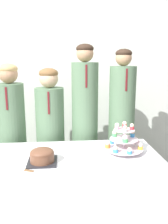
# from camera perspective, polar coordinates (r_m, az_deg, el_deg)

# --- Properties ---
(wall_back) EXTENTS (9.00, 0.06, 2.70)m
(wall_back) POSITION_cam_1_polar(r_m,az_deg,el_deg) (3.16, -4.60, 9.73)
(wall_back) COLOR silver
(wall_back) RESTS_ON ground_plane
(table) EXTENTS (1.51, 0.70, 0.72)m
(table) POSITION_cam_1_polar(r_m,az_deg,el_deg) (2.16, -3.67, -19.21)
(table) COLOR white
(table) RESTS_ON ground_plane
(round_cake) EXTENTS (0.22, 0.22, 0.12)m
(round_cake) POSITION_cam_1_polar(r_m,az_deg,el_deg) (1.87, -10.05, -10.27)
(round_cake) COLOR #232328
(round_cake) RESTS_ON table
(cake_knife) EXTENTS (0.24, 0.12, 0.01)m
(cake_knife) POSITION_cam_1_polar(r_m,az_deg,el_deg) (1.75, -11.74, -13.91)
(cake_knife) COLOR silver
(cake_knife) RESTS_ON table
(cupcake_stand) EXTENTS (0.33, 0.33, 0.26)m
(cupcake_stand) POSITION_cam_1_polar(r_m,az_deg,el_deg) (2.04, 9.55, -6.72)
(cupcake_stand) COLOR silver
(cupcake_stand) RESTS_ON table
(student_0) EXTENTS (0.28, 0.29, 1.46)m
(student_0) POSITION_cam_1_polar(r_m,az_deg,el_deg) (2.60, -16.82, -5.94)
(student_0) COLOR #567556
(student_0) RESTS_ON ground_plane
(student_1) EXTENTS (0.30, 0.30, 1.42)m
(student_1) POSITION_cam_1_polar(r_m,az_deg,el_deg) (2.56, -8.04, -6.42)
(student_1) COLOR #567556
(student_1) RESTS_ON ground_plane
(student_2) EXTENTS (0.27, 0.28, 1.65)m
(student_2) POSITION_cam_1_polar(r_m,az_deg,el_deg) (2.53, 0.22, -3.70)
(student_2) COLOR #567556
(student_2) RESTS_ON ground_plane
(student_3) EXTENTS (0.28, 0.28, 1.61)m
(student_3) POSITION_cam_1_polar(r_m,az_deg,el_deg) (2.60, 8.93, -4.01)
(student_3) COLOR #567556
(student_3) RESTS_ON ground_plane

